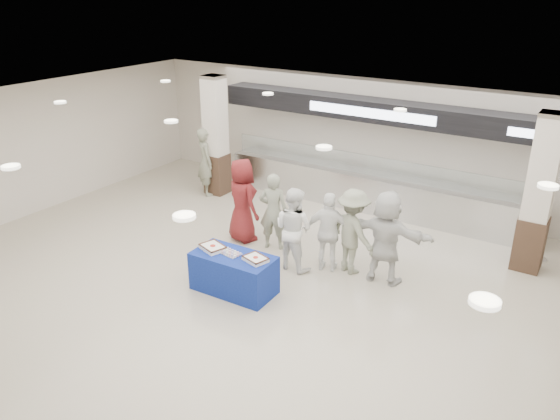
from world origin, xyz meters
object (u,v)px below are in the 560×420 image
Objects in this scene: chef_tall at (293,229)px; cupcake_tray at (231,253)px; soldier_b at (353,232)px; soldier_a at (273,211)px; sheet_cake_left at (213,247)px; soldier_bg at (206,162)px; display_table at (234,273)px; civilian_maroon at (242,200)px; civilian_white at (386,237)px; sheet_cake_right at (256,259)px; chef_short at (329,232)px.

cupcake_tray is at bearing 76.41° from chef_tall.
soldier_a is at bearing 21.04° from soldier_b.
soldier_a reaches higher than sheet_cake_left.
display_table is at bearing 171.21° from soldier_bg.
civilian_maroon reaches higher than civilian_white.
soldier_bg is at bearing 139.06° from sheet_cake_right.
display_table is at bearing 1.80° from sheet_cake_left.
soldier_a is 0.99× the size of chef_tall.
sheet_cake_left is at bearing 32.15° from civilian_white.
sheet_cake_right is 1.35m from chef_tall.
chef_tall reaches higher than display_table.
soldier_b is at bearing 49.74° from cupcake_tray.
sheet_cake_left is (-0.47, -0.01, 0.42)m from display_table.
soldier_bg reaches higher than soldier_a.
soldier_a is at bearing 99.54° from display_table.
soldier_b reaches higher than cupcake_tray.
cupcake_tray is 0.22× the size of chef_tall.
civilian_maroon is at bearing -10.56° from chef_tall.
soldier_bg reaches higher than sheet_cake_left.
sheet_cake_left is at bearing -179.91° from display_table.
soldier_a is (-0.38, 1.93, 0.48)m from display_table.
sheet_cake_right is 1.76m from chef_short.
soldier_a is 2.59m from civilian_white.
civilian_white is at bearing 159.50° from soldier_a.
sheet_cake_left is 0.31× the size of soldier_b.
soldier_b is at bearing 49.37° from display_table.
sheet_cake_left is 1.94m from soldier_a.
civilian_maroon reaches higher than chef_short.
chef_short is at bearing 6.20° from civilian_white.
civilian_white reaches higher than cupcake_tray.
civilian_white is 6.21m from soldier_bg.
civilian_white reaches higher than sheet_cake_left.
chef_short is 5.22m from soldier_bg.
sheet_cake_right is at bearing 97.67° from chef_tall.
chef_short is (1.48, -0.24, -0.03)m from soldier_a.
soldier_b reaches higher than display_table.
display_table is 2.46m from soldier_b.
sheet_cake_left is 2.05m from civilian_maroon.
chef_short reaches higher than cupcake_tray.
civilian_white is (0.69, -0.00, 0.06)m from soldier_b.
soldier_bg is (-5.94, 1.82, -0.01)m from civilian_white.
chef_short is 0.46m from soldier_b.
civilian_white is at bearing 46.47° from sheet_cake_right.
civilian_maroon is 2.70m from soldier_b.
civilian_maroon is 1.08× the size of soldier_b.
civilian_maroon reaches higher than chef_tall.
chef_tall is (0.83, -0.53, 0.00)m from soldier_a.
civilian_white is (1.11, 0.18, 0.11)m from chef_short.
civilian_white is at bearing 35.19° from sheet_cake_left.
chef_tall reaches higher than sheet_cake_right.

